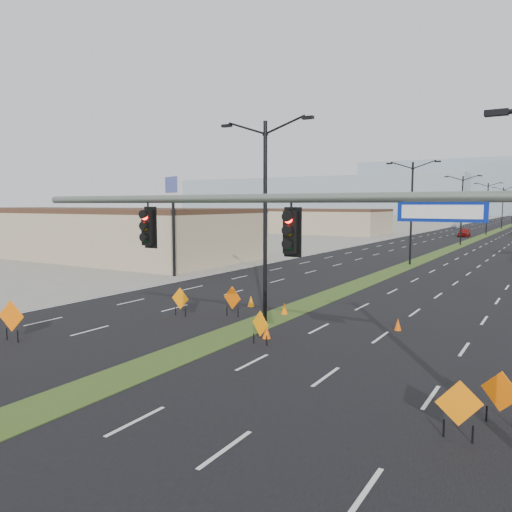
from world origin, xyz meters
The scene contains 26 objects.
ground centered at (0.00, 0.00, 0.00)m, with size 600.00×600.00×0.00m, color gray.
road_surface centered at (0.00, 100.00, 0.00)m, with size 25.00×400.00×0.02m, color black.
median_strip centered at (0.00, 100.00, 0.00)m, with size 2.00×400.00×0.04m, color #3A4D1B.
building_sw_near centered at (-35.00, 30.00, 2.50)m, with size 40.00×16.00×5.00m, color tan.
building_sw_far centered at (-32.00, 85.00, 2.25)m, with size 30.00×14.00×4.50m, color tan.
mesa_west centered at (-120.00, 280.00, 11.00)m, with size 180.00×50.00×22.00m, color #889BA9.
mesa_backdrop centered at (-30.00, 320.00, 16.00)m, with size 140.00×50.00×32.00m, color #889BA9.
signal_mast centered at (8.56, 2.00, 4.79)m, with size 16.30×0.60×8.00m.
streetlight_0 centered at (0.00, 12.00, 5.42)m, with size 5.15×0.24×10.02m.
streetlight_1 centered at (0.00, 40.00, 5.42)m, with size 5.15×0.24×10.02m.
streetlight_2 centered at (0.00, 68.00, 5.42)m, with size 5.15×0.24×10.02m.
streetlight_3 centered at (0.00, 96.00, 5.42)m, with size 5.15×0.24×10.02m.
streetlight_4 centered at (0.00, 124.00, 5.42)m, with size 5.15×0.24×10.02m.
car_left centered at (-2.75, 88.43, 0.79)m, with size 1.86×4.63×1.58m, color maroon.
car_far centered at (-10.14, 124.08, 0.71)m, with size 1.98×4.86×1.41m, color #B1B5BB.
construction_sign_0 centered at (-7.42, 3.00, 1.08)m, with size 1.34×0.34×1.82m.
construction_sign_1 centered at (-4.42, 10.63, 0.90)m, with size 1.16×0.10×1.54m.
construction_sign_2 centered at (-2.00, 11.99, 0.97)m, with size 1.21×0.30×1.64m.
construction_sign_3 centered at (2.00, 8.23, 0.86)m, with size 1.02×0.48×1.47m.
construction_sign_4 centered at (10.71, 3.49, 0.92)m, with size 1.10×0.51×1.57m.
construction_sign_5 centered at (11.50, 5.05, 0.87)m, with size 1.05×0.45×1.49m.
cone_0 centered at (0.13, 13.84, 0.33)m, with size 0.40×0.40×0.66m, color orange.
cone_1 centered at (1.74, 9.20, 0.31)m, with size 0.37×0.37×0.62m, color #FF5D05.
cone_2 centered at (6.29, 13.68, 0.29)m, with size 0.35×0.35×0.58m, color #DB5104.
cone_3 centered at (-2.56, 14.71, 0.33)m, with size 0.40×0.40×0.67m, color orange.
pole_sign_west centered at (-14.61, 21.88, 6.83)m, with size 2.67×1.41×8.45m.
Camera 1 is at (12.69, -9.43, 5.94)m, focal length 35.00 mm.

